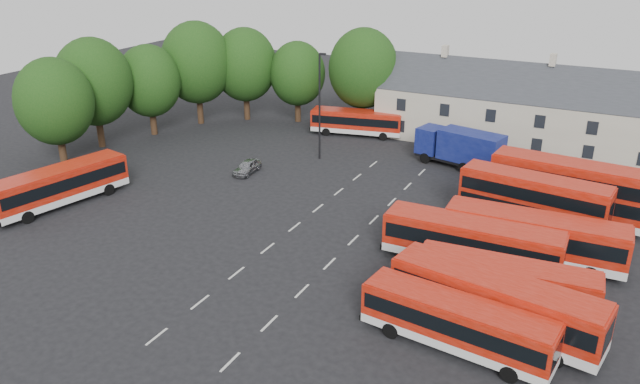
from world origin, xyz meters
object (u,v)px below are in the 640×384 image
(bus_west, at_px, (59,183))
(bus_dd_south, at_px, (533,200))
(box_truck, at_px, (461,147))
(silver_car, at_px, (247,167))
(lamppost, at_px, (320,104))
(bus_row_a, at_px, (457,321))

(bus_west, bearing_deg, bus_dd_south, -58.77)
(box_truck, xyz_separation_m, silver_car, (-17.47, -10.78, -1.45))
(box_truck, bearing_deg, lamppost, -150.36)
(box_truck, xyz_separation_m, lamppost, (-13.21, -3.98, 3.59))
(bus_row_a, distance_m, box_truck, 29.46)
(bus_west, height_order, lamppost, lamppost)
(silver_car, bearing_deg, bus_dd_south, -5.18)
(bus_row_a, bearing_deg, lamppost, 137.15)
(box_truck, distance_m, silver_car, 20.58)
(bus_dd_south, relative_size, silver_car, 3.00)
(bus_row_a, xyz_separation_m, silver_car, (-25.02, 17.69, -1.16))
(bus_west, xyz_separation_m, box_truck, (27.14, 24.16, 0.13))
(bus_dd_south, height_order, bus_west, bus_dd_south)
(bus_row_a, height_order, bus_dd_south, bus_dd_south)
(bus_row_a, relative_size, box_truck, 1.22)
(bus_west, relative_size, box_truck, 1.33)
(silver_car, bearing_deg, lamppost, 54.30)
(silver_car, bearing_deg, bus_west, -129.55)
(box_truck, bearing_deg, bus_west, -125.44)
(bus_row_a, relative_size, lamppost, 1.01)
(bus_west, distance_m, silver_car, 16.56)
(bus_row_a, xyz_separation_m, bus_dd_south, (1.05, 17.01, 0.75))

